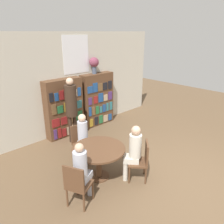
{
  "coord_description": "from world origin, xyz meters",
  "views": [
    {
      "loc": [
        -3.8,
        -1.68,
        2.99
      ],
      "look_at": [
        -0.18,
        2.13,
        1.05
      ],
      "focal_mm": 35.0,
      "sensor_mm": 36.0,
      "label": 1
    }
  ],
  "objects_px": {
    "chair_left_side": "(81,141)",
    "seated_reader_left": "(84,136)",
    "reading_table": "(99,153)",
    "bookshelf_right": "(97,99)",
    "chair_near_camera": "(77,184)",
    "chair_far_side": "(141,159)",
    "bookshelf_left": "(64,108)",
    "seated_reader_right": "(133,150)",
    "seated_reader_back": "(82,169)",
    "librarian_standing": "(71,103)",
    "flower_vase": "(94,63)"
  },
  "relations": [
    {
      "from": "chair_far_side",
      "to": "flower_vase",
      "type": "bearing_deg",
      "value": 25.23
    },
    {
      "from": "bookshelf_right",
      "to": "reading_table",
      "type": "distance_m",
      "value": 2.99
    },
    {
      "from": "bookshelf_right",
      "to": "seated_reader_right",
      "type": "distance_m",
      "value": 3.15
    },
    {
      "from": "seated_reader_back",
      "to": "librarian_standing",
      "type": "distance_m",
      "value": 2.46
    },
    {
      "from": "chair_far_side",
      "to": "librarian_standing",
      "type": "relative_size",
      "value": 0.47
    },
    {
      "from": "seated_reader_back",
      "to": "chair_far_side",
      "type": "bearing_deg",
      "value": 49.3
    },
    {
      "from": "chair_far_side",
      "to": "librarian_standing",
      "type": "xyz_separation_m",
      "value": [
        -0.07,
        2.45,
        0.67
      ]
    },
    {
      "from": "seated_reader_left",
      "to": "librarian_standing",
      "type": "relative_size",
      "value": 0.66
    },
    {
      "from": "bookshelf_right",
      "to": "seated_reader_right",
      "type": "height_order",
      "value": "bookshelf_right"
    },
    {
      "from": "seated_reader_right",
      "to": "flower_vase",
      "type": "bearing_deg",
      "value": 22.23
    },
    {
      "from": "seated_reader_back",
      "to": "librarian_standing",
      "type": "relative_size",
      "value": 0.65
    },
    {
      "from": "reading_table",
      "to": "librarian_standing",
      "type": "xyz_separation_m",
      "value": [
        0.54,
        1.79,
        0.56
      ]
    },
    {
      "from": "bookshelf_right",
      "to": "chair_far_side",
      "type": "height_order",
      "value": "bookshelf_right"
    },
    {
      "from": "chair_near_camera",
      "to": "seated_reader_right",
      "type": "bearing_deg",
      "value": 58.61
    },
    {
      "from": "bookshelf_left",
      "to": "seated_reader_right",
      "type": "xyz_separation_m",
      "value": [
        -0.12,
        -2.82,
        -0.17
      ]
    },
    {
      "from": "chair_far_side",
      "to": "seated_reader_right",
      "type": "relative_size",
      "value": 0.71
    },
    {
      "from": "seated_reader_right",
      "to": "chair_left_side",
      "type": "bearing_deg",
      "value": 59.76
    },
    {
      "from": "chair_left_side",
      "to": "librarian_standing",
      "type": "distance_m",
      "value": 1.19
    },
    {
      "from": "reading_table",
      "to": "chair_left_side",
      "type": "bearing_deg",
      "value": 78.91
    },
    {
      "from": "reading_table",
      "to": "chair_far_side",
      "type": "height_order",
      "value": "chair_far_side"
    },
    {
      "from": "chair_left_side",
      "to": "seated_reader_left",
      "type": "xyz_separation_m",
      "value": [
        -0.04,
        -0.18,
        0.2
      ]
    },
    {
      "from": "chair_left_side",
      "to": "flower_vase",
      "type": "bearing_deg",
      "value": -127.88
    },
    {
      "from": "bookshelf_left",
      "to": "seated_reader_right",
      "type": "relative_size",
      "value": 1.4
    },
    {
      "from": "reading_table",
      "to": "seated_reader_back",
      "type": "relative_size",
      "value": 0.93
    },
    {
      "from": "reading_table",
      "to": "chair_far_side",
      "type": "bearing_deg",
      "value": -47.09
    },
    {
      "from": "bookshelf_right",
      "to": "chair_near_camera",
      "type": "distance_m",
      "value": 3.82
    },
    {
      "from": "chair_far_side",
      "to": "chair_near_camera",
      "type": "bearing_deg",
      "value": 126.0
    },
    {
      "from": "bookshelf_left",
      "to": "seated_reader_back",
      "type": "distance_m",
      "value": 2.89
    },
    {
      "from": "chair_near_camera",
      "to": "chair_left_side",
      "type": "bearing_deg",
      "value": 117.0
    },
    {
      "from": "flower_vase",
      "to": "chair_left_side",
      "type": "xyz_separation_m",
      "value": [
        -1.63,
        -1.41,
        -1.58
      ]
    },
    {
      "from": "bookshelf_left",
      "to": "seated_reader_back",
      "type": "height_order",
      "value": "bookshelf_left"
    },
    {
      "from": "bookshelf_left",
      "to": "reading_table",
      "type": "relative_size",
      "value": 1.54
    },
    {
      "from": "bookshelf_left",
      "to": "librarian_standing",
      "type": "distance_m",
      "value": 0.58
    },
    {
      "from": "chair_far_side",
      "to": "seated_reader_left",
      "type": "distance_m",
      "value": 1.45
    },
    {
      "from": "seated_reader_right",
      "to": "reading_table",
      "type": "bearing_deg",
      "value": 90.0
    },
    {
      "from": "seated_reader_right",
      "to": "seated_reader_back",
      "type": "xyz_separation_m",
      "value": [
        -1.14,
        0.23,
        -0.03
      ]
    },
    {
      "from": "bookshelf_right",
      "to": "librarian_standing",
      "type": "height_order",
      "value": "librarian_standing"
    },
    {
      "from": "bookshelf_left",
      "to": "chair_far_side",
      "type": "bearing_deg",
      "value": -90.0
    },
    {
      "from": "chair_far_side",
      "to": "bookshelf_left",
      "type": "bearing_deg",
      "value": 47.09
    },
    {
      "from": "bookshelf_right",
      "to": "chair_left_side",
      "type": "distance_m",
      "value": 2.26
    },
    {
      "from": "chair_far_side",
      "to": "seated_reader_right",
      "type": "bearing_deg",
      "value": 90.0
    },
    {
      "from": "bookshelf_right",
      "to": "chair_near_camera",
      "type": "xyz_separation_m",
      "value": [
        -2.71,
        -2.67,
        -0.38
      ]
    },
    {
      "from": "reading_table",
      "to": "librarian_standing",
      "type": "height_order",
      "value": "librarian_standing"
    },
    {
      "from": "seated_reader_left",
      "to": "chair_near_camera",
      "type": "bearing_deg",
      "value": 59.67
    },
    {
      "from": "seated_reader_back",
      "to": "librarian_standing",
      "type": "height_order",
      "value": "librarian_standing"
    },
    {
      "from": "reading_table",
      "to": "librarian_standing",
      "type": "relative_size",
      "value": 0.61
    },
    {
      "from": "reading_table",
      "to": "librarian_standing",
      "type": "distance_m",
      "value": 1.96
    },
    {
      "from": "bookshelf_right",
      "to": "bookshelf_left",
      "type": "bearing_deg",
      "value": 180.0
    },
    {
      "from": "librarian_standing",
      "to": "reading_table",
      "type": "bearing_deg",
      "value": -106.89
    },
    {
      "from": "chair_near_camera",
      "to": "seated_reader_back",
      "type": "relative_size",
      "value": 0.72
    }
  ]
}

